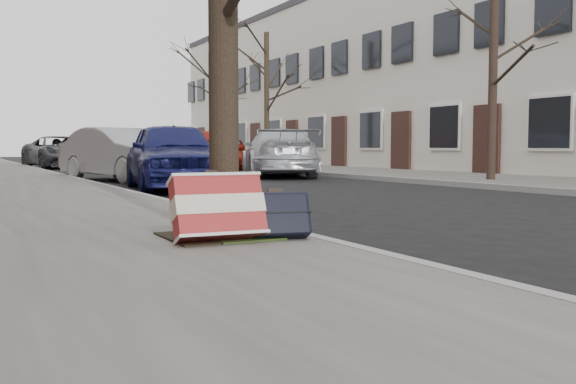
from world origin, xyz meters
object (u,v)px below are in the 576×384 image
suitcase_red (218,208)px  car_near_mid (122,154)px  suitcase_navy (278,215)px  car_near_front (173,155)px

suitcase_red → car_near_mid: car_near_mid is taller
suitcase_red → suitcase_navy: bearing=-3.0°
suitcase_navy → car_near_front: car_near_front is taller
suitcase_navy → car_near_mid: bearing=96.0°
suitcase_navy → car_near_mid: (1.52, 11.94, 0.36)m
suitcase_red → car_near_mid: bearing=83.7°
suitcase_navy → suitcase_red: bearing=-173.1°
car_near_front → car_near_mid: 3.87m
suitcase_red → car_near_mid: size_ratio=0.17×
suitcase_navy → car_near_front: 8.25m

